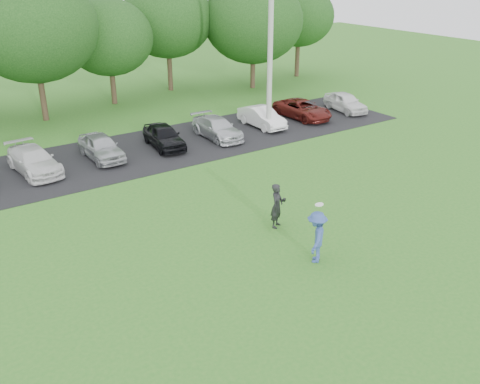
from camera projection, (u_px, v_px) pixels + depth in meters
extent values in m
plane|color=#2C7320|center=(301.00, 265.00, 17.34)|extent=(100.00, 100.00, 0.00)
cube|color=black|center=(135.00, 153.00, 27.15)|extent=(32.00, 6.50, 0.03)
cylinder|color=#AEAEA8|center=(271.00, 34.00, 28.16)|extent=(0.28, 0.28, 10.79)
imported|color=#344D93|center=(316.00, 237.00, 17.21)|extent=(1.29, 1.24, 1.76)
cylinder|color=white|center=(319.00, 205.00, 16.82)|extent=(0.28, 0.27, 0.09)
imported|color=black|center=(277.00, 206.00, 19.46)|extent=(0.74, 0.67, 1.70)
cube|color=black|center=(284.00, 200.00, 19.31)|extent=(0.17, 0.16, 0.10)
imported|color=silver|center=(34.00, 161.00, 24.45)|extent=(1.95, 4.04, 1.14)
imported|color=#A6A9AD|center=(101.00, 147.00, 26.12)|extent=(1.45, 3.55, 1.21)
imported|color=black|center=(164.00, 136.00, 27.69)|extent=(1.77, 3.63, 1.19)
imported|color=#B9BBC1|center=(217.00, 128.00, 29.14)|extent=(1.59, 3.80, 1.10)
imported|color=white|center=(262.00, 117.00, 31.02)|extent=(1.21, 3.46, 1.14)
imported|color=#581713|center=(302.00, 109.00, 32.70)|extent=(2.01, 4.07, 1.11)
imported|color=white|center=(345.00, 102.00, 34.16)|extent=(1.91, 3.63, 1.18)
cylinder|color=#38281C|center=(43.00, 98.00, 32.08)|extent=(0.36, 0.36, 2.70)
ellipsoid|color=#214C19|center=(32.00, 27.00, 30.41)|extent=(7.42, 7.42, 6.31)
cylinder|color=#38281C|center=(113.00, 87.00, 35.82)|extent=(0.36, 0.36, 2.20)
ellipsoid|color=#214C19|center=(108.00, 37.00, 34.50)|extent=(5.76, 5.76, 4.90)
cylinder|color=#38281C|center=(170.00, 72.00, 39.35)|extent=(0.36, 0.36, 2.70)
ellipsoid|color=#214C19|center=(167.00, 18.00, 37.81)|extent=(6.50, 6.50, 5.53)
cylinder|color=#38281C|center=(253.00, 73.00, 40.17)|extent=(0.36, 0.36, 2.20)
ellipsoid|color=#214C19|center=(253.00, 20.00, 38.62)|extent=(7.24, 7.24, 6.15)
cylinder|color=#38281C|center=(297.00, 60.00, 43.96)|extent=(0.36, 0.36, 2.70)
ellipsoid|color=#214C19|center=(299.00, 16.00, 42.56)|extent=(5.58, 5.58, 4.74)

